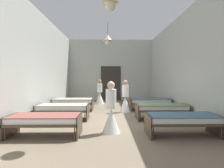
{
  "coord_description": "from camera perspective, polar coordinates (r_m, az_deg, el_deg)",
  "views": [
    {
      "loc": [
        -0.13,
        -6.68,
        1.56
      ],
      "look_at": [
        0.0,
        0.97,
        1.31
      ],
      "focal_mm": 28.52,
      "sensor_mm": 36.0,
      "label": 1
    }
  ],
  "objects": [
    {
      "name": "bed_right_row_2",
      "position": [
        8.88,
        12.04,
        -5.41
      ],
      "size": [
        1.9,
        0.84,
        0.57
      ],
      "color": "#473828",
      "rests_on": "ground"
    },
    {
      "name": "nurse_far_aisle",
      "position": [
        10.85,
        -3.93,
        -3.56
      ],
      "size": [
        0.52,
        0.52,
        1.49
      ],
      "rotation": [
        0.0,
        0.0,
        3.94
      ],
      "color": "white",
      "rests_on": "ground"
    },
    {
      "name": "nurse_mid_aisle",
      "position": [
        8.26,
        4.26,
        -5.29
      ],
      "size": [
        0.52,
        0.52,
        1.49
      ],
      "rotation": [
        0.0,
        0.0,
        0.36
      ],
      "color": "white",
      "rests_on": "ground"
    },
    {
      "name": "room_shell",
      "position": [
        7.98,
        -0.04,
        5.98
      ],
      "size": [
        6.22,
        11.98,
        4.26
      ],
      "color": "#B2B7AD",
      "rests_on": "ground"
    },
    {
      "name": "bed_left_row_1",
      "position": [
        6.99,
        -15.41,
        -7.42
      ],
      "size": [
        1.9,
        0.84,
        0.57
      ],
      "color": "#473828",
      "rests_on": "ground"
    },
    {
      "name": "bed_left_row_0",
      "position": [
        5.2,
        -20.73,
        -10.7
      ],
      "size": [
        1.9,
        0.84,
        0.57
      ],
      "color": "#473828",
      "rests_on": "ground"
    },
    {
      "name": "ground_plane",
      "position": [
        6.87,
        0.14,
        -11.67
      ],
      "size": [
        6.42,
        12.38,
        0.1
      ],
      "primitive_type": "cube",
      "color": "#7A6B56"
    },
    {
      "name": "nurse_near_aisle",
      "position": [
        5.15,
        -0.32,
        -9.68
      ],
      "size": [
        0.52,
        0.52,
        1.49
      ],
      "rotation": [
        0.0,
        0.0,
        5.1
      ],
      "color": "white",
      "rests_on": "ground"
    },
    {
      "name": "bed_right_row_0",
      "position": [
        5.3,
        21.49,
        -10.49
      ],
      "size": [
        1.9,
        0.84,
        0.57
      ],
      "color": "#473828",
      "rests_on": "ground"
    },
    {
      "name": "bed_left_row_2",
      "position": [
        8.82,
        -12.32,
        -5.46
      ],
      "size": [
        1.9,
        0.84,
        0.57
      ],
      "color": "#473828",
      "rests_on": "ground"
    },
    {
      "name": "bed_right_row_1",
      "position": [
        7.06,
        15.54,
        -7.33
      ],
      "size": [
        1.9,
        0.84,
        0.57
      ],
      "color": "#473828",
      "rests_on": "ground"
    }
  ]
}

